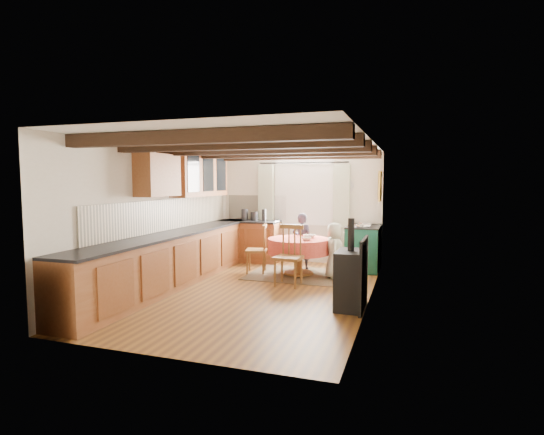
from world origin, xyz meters
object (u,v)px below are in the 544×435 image
(chair_left, at_px, (256,249))
(child_right, at_px, (334,251))
(chair_right, at_px, (344,253))
(aga_range, at_px, (363,247))
(child_far, at_px, (302,241))
(cup, at_px, (310,237))
(dining_table, at_px, (299,257))
(cast_iron_stove, at_px, (351,264))
(chair_near, at_px, (288,255))

(chair_left, relative_size, child_right, 0.93)
(chair_right, xyz_separation_m, aga_range, (0.27, 0.85, -0.00))
(chair_right, height_order, aga_range, chair_right)
(aga_range, distance_m, child_far, 1.25)
(chair_left, xyz_separation_m, child_far, (0.76, 0.66, 0.10))
(cup, bearing_deg, dining_table, 170.52)
(aga_range, bearing_deg, chair_right, -107.62)
(cup, bearing_deg, chair_left, -178.81)
(chair_right, relative_size, child_far, 0.80)
(dining_table, bearing_deg, chair_left, -175.99)
(dining_table, bearing_deg, cast_iron_stove, -55.97)
(aga_range, bearing_deg, dining_table, -141.47)
(child_far, relative_size, cup, 12.66)
(cast_iron_stove, xyz_separation_m, cup, (-1.01, 1.79, 0.11))
(child_right, bearing_deg, cup, 76.64)
(aga_range, bearing_deg, cast_iron_stove, -87.69)
(chair_right, bearing_deg, cup, 107.56)
(aga_range, bearing_deg, chair_left, -154.11)
(chair_near, height_order, chair_left, chair_near)
(dining_table, distance_m, child_far, 0.64)
(cast_iron_stove, distance_m, cup, 2.06)
(chair_left, relative_size, chair_right, 1.04)
(chair_left, relative_size, aga_range, 0.96)
(cast_iron_stove, bearing_deg, child_far, 118.54)
(chair_left, distance_m, cup, 1.10)
(cup, bearing_deg, child_right, -2.76)
(chair_left, xyz_separation_m, cup, (1.06, 0.02, 0.27))
(chair_right, bearing_deg, child_far, 69.58)
(chair_near, distance_m, child_far, 1.44)
(chair_right, distance_m, child_right, 0.20)
(chair_right, distance_m, aga_range, 0.89)
(chair_left, xyz_separation_m, chair_right, (1.70, 0.11, -0.02))
(aga_range, xyz_separation_m, child_far, (-1.21, -0.30, 0.12))
(chair_near, relative_size, aga_range, 1.05)
(dining_table, relative_size, chair_left, 1.22)
(cast_iron_stove, xyz_separation_m, child_far, (-1.32, 2.43, -0.07))
(chair_near, xyz_separation_m, child_far, (-0.12, 1.43, 0.05))
(chair_right, height_order, cast_iron_stove, cast_iron_stove)
(child_far, height_order, child_right, child_far)
(cup, bearing_deg, chair_near, -103.05)
(chair_right, height_order, cup, chair_right)
(chair_near, distance_m, aga_range, 2.05)
(child_right, bearing_deg, cast_iron_stove, -173.67)
(dining_table, distance_m, aga_range, 1.44)
(cast_iron_stove, height_order, child_far, cast_iron_stove)
(chair_left, xyz_separation_m, child_right, (1.54, -0.00, 0.04))
(aga_range, bearing_deg, child_far, -166.09)
(chair_left, height_order, cup, chair_left)
(chair_near, relative_size, cup, 11.51)
(chair_near, height_order, chair_right, chair_near)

